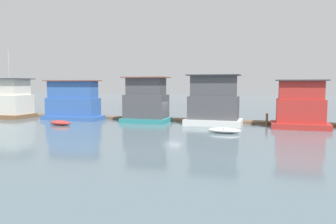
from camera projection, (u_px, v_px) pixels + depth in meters
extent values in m
plane|color=slate|center=(170.00, 123.00, 37.84)|extent=(200.00, 200.00, 0.00)
cube|color=brown|center=(177.00, 120.00, 40.37)|extent=(59.60, 1.70, 0.30)
cube|color=brown|center=(5.00, 116.00, 44.33)|extent=(7.22, 4.14, 0.53)
cube|color=silver|center=(5.00, 104.00, 44.19)|extent=(6.70, 3.62, 2.54)
cube|color=silver|center=(4.00, 87.00, 43.99)|extent=(6.11, 3.02, 2.08)
cube|color=#38383D|center=(4.00, 79.00, 43.90)|extent=(7.00, 3.92, 0.12)
cylinder|color=#B2B2B7|center=(9.00, 64.00, 43.47)|extent=(0.12, 0.12, 3.73)
cube|color=#3866B7|center=(73.00, 118.00, 41.77)|extent=(7.48, 3.27, 0.52)
cube|color=#3866B7|center=(73.00, 107.00, 41.65)|extent=(6.65, 2.44, 2.24)
cube|color=#3866B7|center=(73.00, 90.00, 41.46)|extent=(6.19, 1.98, 2.14)
cube|color=brown|center=(72.00, 81.00, 41.36)|extent=(6.95, 2.74, 0.12)
cube|color=teal|center=(146.00, 120.00, 38.87)|extent=(5.45, 3.67, 0.53)
cube|color=#4C4C51|center=(146.00, 106.00, 38.73)|extent=(4.82, 3.05, 2.74)
cube|color=#4C4C51|center=(146.00, 86.00, 38.53)|extent=(4.23, 2.45, 1.99)
cube|color=brown|center=(146.00, 77.00, 38.44)|extent=(5.12, 3.35, 0.12)
cube|color=white|center=(213.00, 122.00, 36.45)|extent=(6.22, 3.62, 0.65)
cube|color=#4C4C51|center=(213.00, 108.00, 36.31)|extent=(5.40, 2.81, 2.53)
cube|color=#4C4C51|center=(214.00, 86.00, 36.10)|extent=(4.87, 2.27, 2.27)
cube|color=#38383D|center=(214.00, 75.00, 36.00)|extent=(5.70, 3.11, 0.12)
cube|color=red|center=(300.00, 125.00, 33.62)|extent=(5.63, 3.52, 0.59)
cube|color=red|center=(300.00, 111.00, 33.49)|extent=(4.64, 2.53, 2.40)
cube|color=red|center=(301.00, 90.00, 33.31)|extent=(4.26, 2.15, 1.87)
cube|color=#38383D|center=(301.00, 80.00, 33.22)|extent=(4.94, 2.83, 0.12)
ellipsoid|color=red|center=(60.00, 123.00, 36.29)|extent=(2.92, 1.64, 0.51)
cube|color=#997F60|center=(60.00, 121.00, 36.27)|extent=(0.32, 1.04, 0.08)
ellipsoid|color=white|center=(224.00, 130.00, 30.57)|extent=(3.13, 1.53, 0.48)
cube|color=#997F60|center=(224.00, 128.00, 30.55)|extent=(0.19, 1.22, 0.08)
cylinder|color=#846B4C|center=(207.00, 117.00, 38.12)|extent=(0.28, 0.28, 1.32)
cylinder|color=#846B4C|center=(267.00, 119.00, 36.20)|extent=(0.25, 0.25, 1.31)
cylinder|color=brown|center=(131.00, 116.00, 40.88)|extent=(0.25, 0.25, 1.21)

